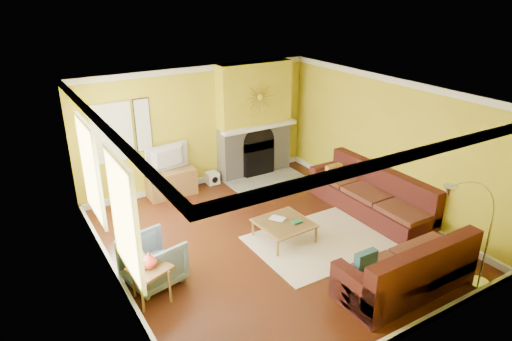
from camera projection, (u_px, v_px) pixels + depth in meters
floor at (270, 240)px, 8.33m from camera, size 5.50×6.00×0.02m
ceiling at (272, 93)px, 7.29m from camera, size 5.50×6.00×0.02m
wall_back at (198, 127)px, 10.18m from camera, size 5.50×0.02×2.70m
wall_front at (409, 255)px, 5.43m from camera, size 5.50×0.02×2.70m
wall_left at (109, 211)px, 6.49m from camera, size 0.02×6.00×2.70m
wall_right at (387, 144)px, 9.13m from camera, size 0.02×6.00×2.70m
baseboard at (270, 237)px, 8.31m from camera, size 5.50×6.00×0.12m
crown_molding at (272, 98)px, 7.31m from camera, size 5.50×6.00×0.12m
window_left_near at (89, 170)px, 7.47m from camera, size 0.06×1.22×1.72m
window_left_far at (123, 218)px, 5.97m from camera, size 0.06×1.22×1.72m
window_back at (112, 133)px, 9.16m from camera, size 0.82×0.06×1.22m
wall_art at (143, 125)px, 9.46m from camera, size 0.34×0.04×1.14m
fireplace at (254, 121)px, 10.66m from camera, size 1.80×0.40×2.70m
mantel at (260, 127)px, 10.51m from camera, size 1.92×0.22×0.08m
hearth at (267, 180)px, 10.74m from camera, size 1.80×0.70×0.06m
sunburst at (260, 97)px, 10.25m from camera, size 0.70×0.04×0.70m
rug at (321, 241)px, 8.25m from camera, size 2.40×1.80×0.02m
sectional_sofa at (353, 216)px, 8.22m from camera, size 2.88×3.98×0.90m
coffee_table at (284, 231)px, 8.27m from camera, size 0.95×0.95×0.36m
media_console at (172, 183)px, 9.96m from camera, size 1.05×0.47×0.58m
tv at (170, 158)px, 9.74m from camera, size 1.01×0.29×0.58m
subwoofer at (212, 178)px, 10.60m from camera, size 0.27×0.27×0.27m
armchair at (153, 261)px, 7.04m from camera, size 0.98×0.96×0.75m
side_table at (151, 283)px, 6.67m from camera, size 0.66×0.66×0.56m
vase at (149, 260)px, 6.51m from camera, size 0.29×0.29×0.25m
book at (275, 221)px, 8.20m from camera, size 0.31×0.34×0.03m
arc_lamp at (468, 240)px, 6.47m from camera, size 1.26×0.36×1.95m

